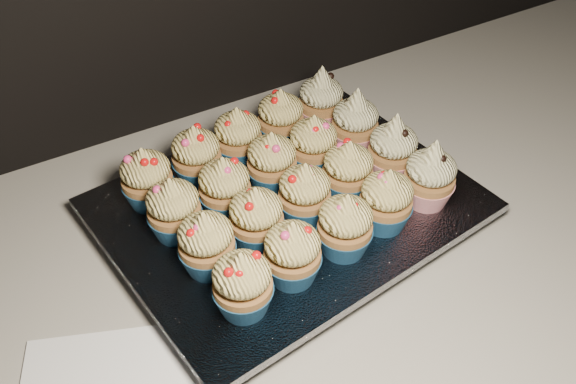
{
  "coord_description": "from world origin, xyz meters",
  "views": [
    {
      "loc": [
        -0.44,
        1.23,
        1.48
      ],
      "look_at": [
        -0.16,
        1.73,
        0.95
      ],
      "focal_mm": 40.0,
      "sensor_mm": 36.0,
      "label": 1
    }
  ],
  "objects": [
    {
      "name": "cupcake_4",
      "position": [
        -0.01,
        1.64,
        0.97
      ],
      "size": [
        0.06,
        0.06,
        0.1
      ],
      "color": "red",
      "rests_on": "foil_lining"
    },
    {
      "name": "cupcake_12",
      "position": [
        -0.16,
        1.76,
        0.97
      ],
      "size": [
        0.06,
        0.06,
        0.08
      ],
      "color": "navy",
      "rests_on": "foil_lining"
    },
    {
      "name": "cupcake_18",
      "position": [
        -0.1,
        1.84,
        0.97
      ],
      "size": [
        0.06,
        0.06,
        0.08
      ],
      "color": "navy",
      "rests_on": "foil_lining"
    },
    {
      "name": "cupcake_9",
      "position": [
        -0.02,
        1.71,
        0.97
      ],
      "size": [
        0.06,
        0.06,
        0.1
      ],
      "color": "red",
      "rests_on": "foil_lining"
    },
    {
      "name": "worktop",
      "position": [
        0.0,
        1.7,
        0.88
      ],
      "size": [
        2.44,
        0.64,
        0.04
      ],
      "primitive_type": "cube",
      "color": "beige",
      "rests_on": "cabinet"
    },
    {
      "name": "cupcake_14",
      "position": [
        -0.02,
        1.78,
        0.97
      ],
      "size": [
        0.06,
        0.06,
        0.1
      ],
      "color": "red",
      "rests_on": "foil_lining"
    },
    {
      "name": "cupcake_5",
      "position": [
        -0.28,
        1.68,
        0.97
      ],
      "size": [
        0.06,
        0.06,
        0.08
      ],
      "color": "navy",
      "rests_on": "foil_lining"
    },
    {
      "name": "cupcake_1",
      "position": [
        -0.21,
        1.62,
        0.97
      ],
      "size": [
        0.06,
        0.06,
        0.08
      ],
      "color": "navy",
      "rests_on": "foil_lining"
    },
    {
      "name": "cupcake_16",
      "position": [
        -0.23,
        1.82,
        0.97
      ],
      "size": [
        0.06,
        0.06,
        0.08
      ],
      "color": "navy",
      "rests_on": "foil_lining"
    },
    {
      "name": "cupcake_17",
      "position": [
        -0.17,
        1.83,
        0.97
      ],
      "size": [
        0.06,
        0.06,
        0.08
      ],
      "color": "navy",
      "rests_on": "foil_lining"
    },
    {
      "name": "cupcake_3",
      "position": [
        -0.08,
        1.64,
        0.97
      ],
      "size": [
        0.06,
        0.06,
        0.08
      ],
      "color": "navy",
      "rests_on": "foil_lining"
    },
    {
      "name": "cupcake_0",
      "position": [
        -0.28,
        1.61,
        0.97
      ],
      "size": [
        0.06,
        0.06,
        0.08
      ],
      "color": "navy",
      "rests_on": "foil_lining"
    },
    {
      "name": "foil_lining",
      "position": [
        -0.16,
        1.73,
        0.93
      ],
      "size": [
        0.47,
        0.39,
        0.01
      ],
      "primitive_type": "cube",
      "rotation": [
        0.0,
        0.0,
        0.13
      ],
      "color": "silver",
      "rests_on": "baking_tray"
    },
    {
      "name": "cabinet",
      "position": [
        0.0,
        1.7,
        0.43
      ],
      "size": [
        2.4,
        0.6,
        0.86
      ],
      "primitive_type": "cube",
      "color": "black",
      "rests_on": "ground"
    },
    {
      "name": "cupcake_11",
      "position": [
        -0.23,
        1.75,
        0.97
      ],
      "size": [
        0.06,
        0.06,
        0.08
      ],
      "color": "navy",
      "rests_on": "foil_lining"
    },
    {
      "name": "cupcake_7",
      "position": [
        -0.15,
        1.69,
        0.97
      ],
      "size": [
        0.06,
        0.06,
        0.08
      ],
      "color": "navy",
      "rests_on": "foil_lining"
    },
    {
      "name": "cupcake_6",
      "position": [
        -0.22,
        1.69,
        0.97
      ],
      "size": [
        0.06,
        0.06,
        0.08
      ],
      "color": "navy",
      "rests_on": "foil_lining"
    },
    {
      "name": "cupcake_2",
      "position": [
        -0.14,
        1.63,
        0.97
      ],
      "size": [
        0.06,
        0.06,
        0.08
      ],
      "color": "navy",
      "rests_on": "foil_lining"
    },
    {
      "name": "cupcake_15",
      "position": [
        -0.3,
        1.81,
        0.97
      ],
      "size": [
        0.06,
        0.06,
        0.08
      ],
      "color": "navy",
      "rests_on": "foil_lining"
    },
    {
      "name": "baking_tray",
      "position": [
        -0.16,
        1.73,
        0.91
      ],
      "size": [
        0.43,
        0.35,
        0.02
      ],
      "primitive_type": "cube",
      "rotation": [
        0.0,
        0.0,
        0.13
      ],
      "color": "black",
      "rests_on": "worktop"
    },
    {
      "name": "cupcake_19",
      "position": [
        -0.04,
        1.84,
        0.97
      ],
      "size": [
        0.06,
        0.06,
        0.1
      ],
      "color": "red",
      "rests_on": "foil_lining"
    },
    {
      "name": "cupcake_10",
      "position": [
        -0.29,
        1.75,
        0.97
      ],
      "size": [
        0.06,
        0.06,
        0.08
      ],
      "color": "navy",
      "rests_on": "foil_lining"
    },
    {
      "name": "cupcake_8",
      "position": [
        -0.09,
        1.7,
        0.97
      ],
      "size": [
        0.06,
        0.06,
        0.08
      ],
      "color": "navy",
      "rests_on": "foil_lining"
    },
    {
      "name": "cupcake_13",
      "position": [
        -0.1,
        1.77,
        0.97
      ],
      "size": [
        0.06,
        0.06,
        0.08
      ],
      "color": "navy",
      "rests_on": "foil_lining"
    }
  ]
}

